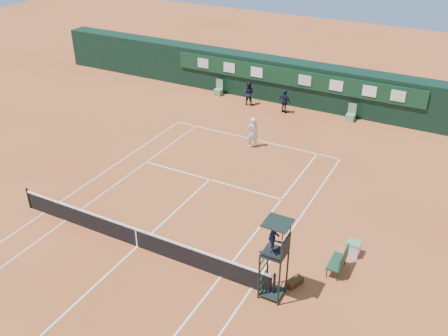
# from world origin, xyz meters

# --- Properties ---
(ground) EXTENTS (90.00, 90.00, 0.00)m
(ground) POSITION_xyz_m (0.00, 0.00, 0.00)
(ground) COLOR #BD5D2C
(ground) RESTS_ON ground
(court_lines) EXTENTS (11.05, 23.85, 0.01)m
(court_lines) POSITION_xyz_m (0.00, 0.00, 0.01)
(court_lines) COLOR silver
(court_lines) RESTS_ON ground
(tennis_net) EXTENTS (12.90, 0.10, 1.10)m
(tennis_net) POSITION_xyz_m (0.00, 0.00, 0.51)
(tennis_net) COLOR black
(tennis_net) RESTS_ON ground
(back_wall) EXTENTS (40.00, 1.65, 3.00)m
(back_wall) POSITION_xyz_m (0.00, 18.74, 1.51)
(back_wall) COLOR black
(back_wall) RESTS_ON ground
(linesman_chair_left) EXTENTS (0.55, 0.50, 1.15)m
(linesman_chair_left) POSITION_xyz_m (-5.50, 17.48, 0.32)
(linesman_chair_left) COLOR #5F9167
(linesman_chair_left) RESTS_ON ground
(linesman_chair_right) EXTENTS (0.55, 0.50, 1.15)m
(linesman_chair_right) POSITION_xyz_m (4.50, 17.48, 0.32)
(linesman_chair_right) COLOR #629671
(linesman_chair_right) RESTS_ON ground
(umpire_chair) EXTENTS (0.96, 0.95, 3.42)m
(umpire_chair) POSITION_xyz_m (6.31, 0.03, 2.46)
(umpire_chair) COLOR black
(umpire_chair) RESTS_ON ground
(player_bench) EXTENTS (0.55, 1.20, 1.10)m
(player_bench) POSITION_xyz_m (8.18, 2.50, 0.60)
(player_bench) COLOR #163927
(player_bench) RESTS_ON ground
(tennis_bag) EXTENTS (0.58, 0.82, 0.28)m
(tennis_bag) POSITION_xyz_m (6.88, 0.95, 0.14)
(tennis_bag) COLOR black
(tennis_bag) RESTS_ON ground
(cooler) EXTENTS (0.57, 0.57, 0.65)m
(cooler) POSITION_xyz_m (8.38, 3.85, 0.33)
(cooler) COLOR silver
(cooler) RESTS_ON ground
(tennis_ball) EXTENTS (0.07, 0.07, 0.07)m
(tennis_ball) POSITION_xyz_m (4.23, 6.94, 0.04)
(tennis_ball) COLOR #C2D331
(tennis_ball) RESTS_ON ground
(player) EXTENTS (0.81, 0.81, 1.89)m
(player) POSITION_xyz_m (0.36, 10.97, 0.95)
(player) COLOR silver
(player) RESTS_ON ground
(ball_kid_left) EXTENTS (0.92, 0.76, 1.71)m
(ball_kid_left) POSITION_xyz_m (-2.70, 16.81, 0.86)
(ball_kid_left) COLOR black
(ball_kid_left) RESTS_ON ground
(ball_kid_right) EXTENTS (1.04, 0.67, 1.64)m
(ball_kid_right) POSITION_xyz_m (0.11, 16.65, 0.82)
(ball_kid_right) COLOR black
(ball_kid_right) RESTS_ON ground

